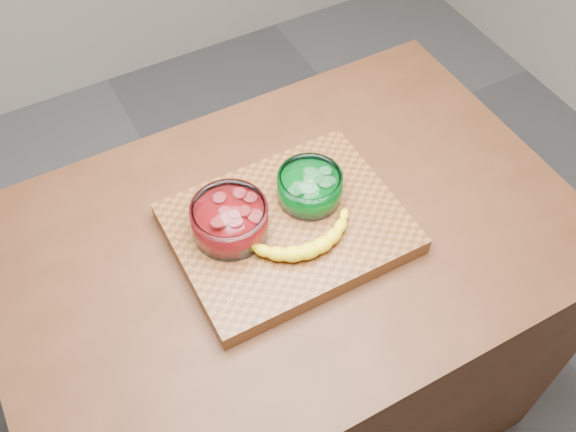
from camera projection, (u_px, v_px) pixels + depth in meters
name	position (u px, v px, depth m)	size (l,w,h in m)	color
ground	(288.00, 402.00, 2.02)	(3.50, 3.50, 0.00)	#595A5E
counter	(288.00, 336.00, 1.67)	(1.20, 0.80, 0.90)	#4E2A17
cutting_board	(288.00, 228.00, 1.29)	(0.45, 0.35, 0.04)	brown
bowl_red	(230.00, 220.00, 1.24)	(0.15, 0.15, 0.07)	white
bowl_green	(310.00, 187.00, 1.29)	(0.13, 0.13, 0.06)	white
banana	(303.00, 237.00, 1.23)	(0.25, 0.12, 0.04)	yellow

